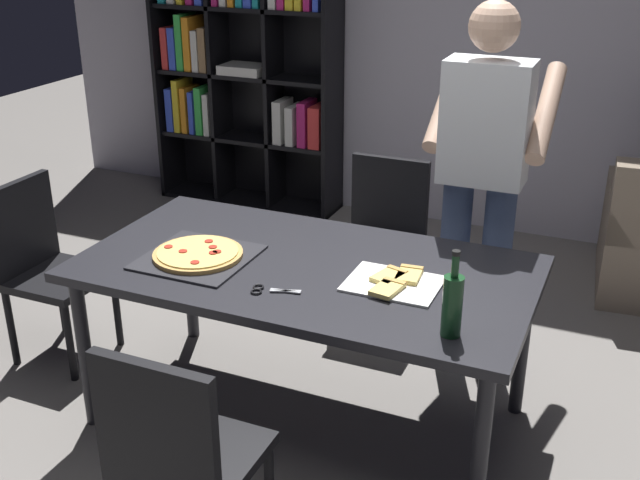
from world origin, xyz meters
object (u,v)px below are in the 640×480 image
dining_table (306,279)px  pepperoni_pizza_on_tray (198,255)px  wine_bottle (452,304)px  kitchen_scissors (267,290)px  chair_near_camera (178,452)px  bookshelf (244,60)px  chair_left_end (43,260)px  chair_far_side (382,233)px  person_serving_pizza (483,170)px

dining_table → pepperoni_pizza_on_tray: (-0.44, -0.12, 0.08)m
pepperoni_pizza_on_tray → wine_bottle: size_ratio=1.38×
wine_bottle → kitchen_scissors: wine_bottle is taller
chair_near_camera → bookshelf: (-1.57, 3.36, 0.56)m
chair_left_end → wine_bottle: 2.16m
dining_table → chair_near_camera: chair_near_camera is taller
kitchen_scissors → bookshelf: bearing=120.0°
chair_far_side → pepperoni_pizza_on_tray: 1.21m
pepperoni_pizza_on_tray → kitchen_scissors: size_ratio=2.19×
chair_far_side → dining_table: bearing=-90.0°
kitchen_scissors → chair_far_side: bearing=88.5°
wine_bottle → chair_far_side: bearing=118.0°
chair_far_side → bookshelf: 2.18m
chair_near_camera → chair_left_end: (-1.42, 0.98, 0.00)m
chair_near_camera → chair_far_side: 1.96m
chair_near_camera → kitchen_scissors: 0.74m
bookshelf → person_serving_pizza: 2.67m
chair_left_end → pepperoni_pizza_on_tray: size_ratio=2.07×
chair_near_camera → bookshelf: 3.75m
dining_table → kitchen_scissors: kitchen_scissors is taller
chair_near_camera → wine_bottle: bearing=43.5°
chair_left_end → person_serving_pizza: 2.16m
dining_table → kitchen_scissors: 0.29m
chair_near_camera → wine_bottle: size_ratio=2.85×
chair_near_camera → person_serving_pizza: bearing=72.6°
person_serving_pizza → wine_bottle: (0.15, -1.08, -0.13)m
chair_left_end → bookshelf: bookshelf is taller
person_serving_pizza → chair_far_side: bearing=158.0°
chair_far_side → chair_left_end: 1.72m
person_serving_pizza → chair_left_end: bearing=-158.8°
chair_far_side → wine_bottle: bearing=-62.0°
chair_far_side → bookshelf: bearing=138.3°
chair_near_camera → pepperoni_pizza_on_tray: 0.99m
dining_table → wine_bottle: size_ratio=5.88×
bookshelf → wine_bottle: bookshelf is taller
dining_table → bookshelf: bearing=123.4°
chair_far_side → wine_bottle: (0.69, -1.30, 0.36)m
dining_table → kitchen_scissors: bearing=-96.8°
chair_near_camera → pepperoni_pizza_on_tray: size_ratio=2.07×
pepperoni_pizza_on_tray → wine_bottle: 1.15m
kitchen_scissors → chair_left_end: bearing=168.6°
person_serving_pizza → pepperoni_pizza_on_tray: 1.34m
pepperoni_pizza_on_tray → kitchen_scissors: (0.40, -0.15, -0.01)m
wine_bottle → kitchen_scissors: bearing=176.6°
chair_left_end → pepperoni_pizza_on_tray: chair_left_end is taller
person_serving_pizza → chair_near_camera: bearing=-107.4°
bookshelf → kitchen_scissors: bookshelf is taller
wine_bottle → kitchen_scissors: (-0.73, 0.04, -0.11)m
chair_near_camera → person_serving_pizza: size_ratio=0.51×
wine_bottle → kitchen_scissors: size_ratio=1.59×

